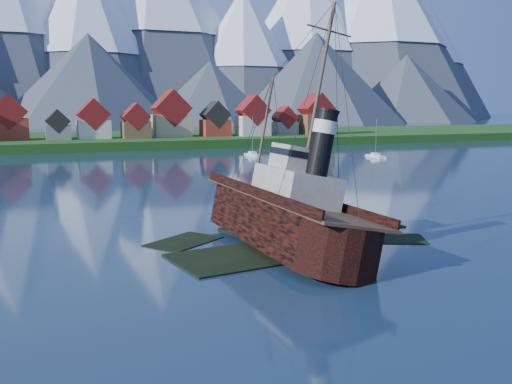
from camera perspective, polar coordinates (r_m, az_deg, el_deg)
name	(u,v)px	position (r m, az deg, el deg)	size (l,w,h in m)	color
ground	(282,247)	(60.15, 2.60, -5.49)	(1400.00, 1400.00, 0.00)	#192D46
shoal	(288,244)	(62.86, 3.26, -5.20)	(31.71, 21.24, 1.14)	black
shore_bank	(95,144)	(224.79, -15.80, 4.65)	(600.00, 80.00, 3.20)	#1A3F12
seawall	(109,151)	(187.16, -14.50, 3.94)	(600.00, 2.50, 2.00)	#3F3D38
mountains	(48,16)	(539.93, -20.12, 16.18)	(965.00, 340.00, 205.00)	#2D333D
tugboat_wreck	(272,213)	(61.11, 1.59, -2.08)	(7.76, 33.43, 26.49)	black
sailboat_d	(375,157)	(163.56, 11.86, 3.47)	(2.80, 8.40, 11.25)	white
sailboat_f	(253,155)	(164.23, -0.35, 3.69)	(2.36, 7.83, 11.85)	white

